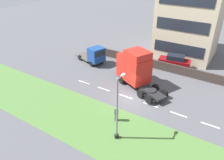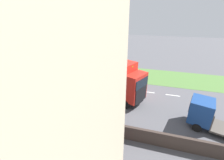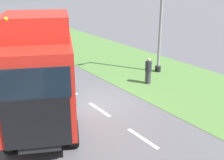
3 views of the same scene
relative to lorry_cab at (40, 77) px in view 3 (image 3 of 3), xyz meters
name	(u,v)px [view 3 (image 3 of 3)]	position (x,y,z in m)	size (l,w,h in m)	color
ground_plane	(90,103)	(-3.00, -1.31, -2.43)	(120.00, 120.00, 0.00)	#515156
grass_verge	(172,80)	(-9.00, -1.31, -2.43)	(7.00, 44.00, 0.01)	#4C7538
lane_markings	(83,99)	(-3.00, -2.01, -2.43)	(0.16, 17.80, 0.00)	white
lorry_cab	(40,77)	(0.00, 0.00, 0.00)	(5.41, 7.64, 4.97)	black
lamp_post	(159,31)	(-9.37, -3.01, 0.37)	(1.32, 0.40, 6.27)	black
pedestrian	(148,71)	(-7.35, -1.72, -1.65)	(0.39, 0.39, 1.60)	#333338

